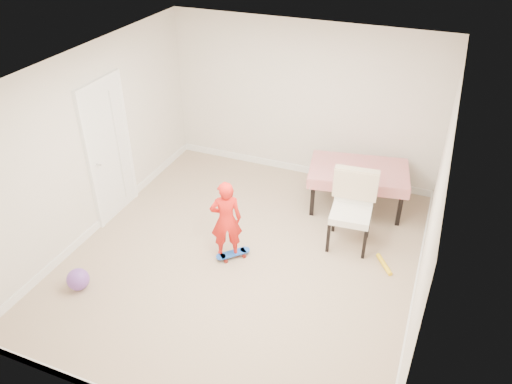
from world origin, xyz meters
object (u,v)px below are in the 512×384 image
at_px(balloon, 78,279).
at_px(skateboard, 233,255).
at_px(dining_chair, 351,212).
at_px(dining_table, 357,188).
at_px(child, 226,222).

bearing_deg(balloon, skateboard, 39.17).
bearing_deg(dining_chair, dining_table, 91.56).
height_order(dining_table, balloon, dining_table).
bearing_deg(dining_table, balloon, -142.19).
relative_size(dining_table, skateboard, 3.00).
xyz_separation_m(dining_table, balloon, (-2.82, -3.11, -0.20)).
xyz_separation_m(dining_table, dining_chair, (0.11, -0.98, 0.21)).
distance_m(dining_chair, skateboard, 1.70).
bearing_deg(child, dining_table, -154.48).
bearing_deg(skateboard, dining_table, 9.84).
distance_m(skateboard, child, 0.54).
xyz_separation_m(skateboard, child, (-0.08, -0.01, 0.53)).
xyz_separation_m(skateboard, balloon, (-1.55, -1.26, 0.10)).
relative_size(dining_table, child, 1.27).
relative_size(dining_chair, balloon, 3.90).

